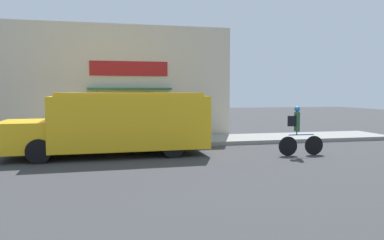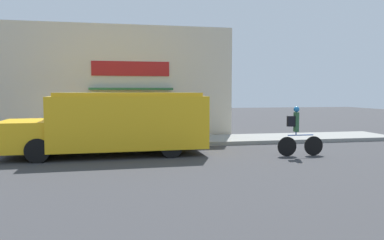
{
  "view_description": "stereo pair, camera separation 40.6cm",
  "coord_description": "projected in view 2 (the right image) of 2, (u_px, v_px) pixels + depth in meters",
  "views": [
    {
      "loc": [
        0.99,
        -14.66,
        2.22
      ],
      "look_at": [
        4.31,
        -0.2,
        1.1
      ],
      "focal_mm": 35.0,
      "sensor_mm": 36.0,
      "label": 1
    },
    {
      "loc": [
        1.38,
        -14.75,
        2.22
      ],
      "look_at": [
        4.31,
        -0.2,
        1.1
      ],
      "focal_mm": 35.0,
      "sensor_mm": 36.0,
      "label": 2
    }
  ],
  "objects": [
    {
      "name": "ground_plane",
      "position": [
        81.0,
        150.0,
        14.31
      ],
      "size": [
        70.0,
        70.0,
        0.0
      ],
      "primitive_type": "plane",
      "color": "#38383A"
    },
    {
      "name": "sidewalk",
      "position": [
        83.0,
        143.0,
        15.56
      ],
      "size": [
        28.0,
        2.57,
        0.16
      ],
      "color": "gray",
      "rests_on": "ground_plane"
    },
    {
      "name": "storefront",
      "position": [
        87.0,
        82.0,
        16.87
      ],
      "size": [
        13.75,
        0.91,
        5.29
      ],
      "color": "beige",
      "rests_on": "ground_plane"
    },
    {
      "name": "school_bus",
      "position": [
        116.0,
        122.0,
        13.18
      ],
      "size": [
        6.91,
        2.86,
        2.19
      ],
      "rotation": [
        0.0,
        0.0,
        0.02
      ],
      "color": "yellow",
      "rests_on": "ground_plane"
    },
    {
      "name": "cyclist",
      "position": [
        297.0,
        133.0,
        12.9
      ],
      "size": [
        1.66,
        0.2,
        1.72
      ],
      "rotation": [
        0.0,
        0.0,
        -0.03
      ],
      "color": "black",
      "rests_on": "ground_plane"
    }
  ]
}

